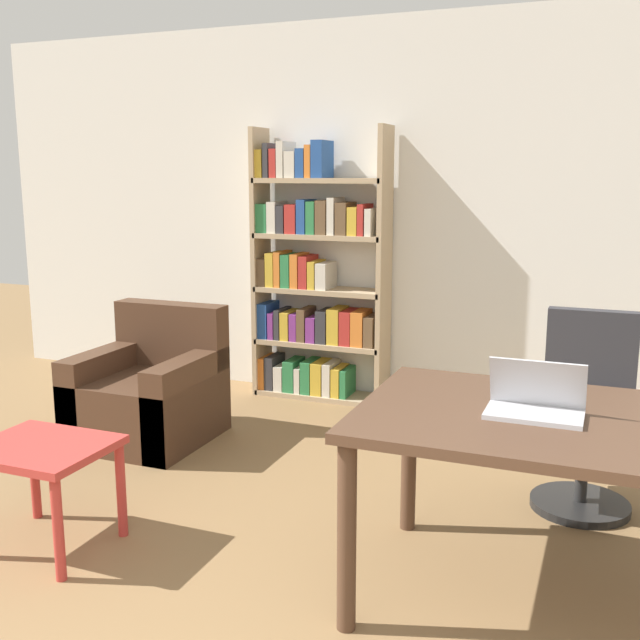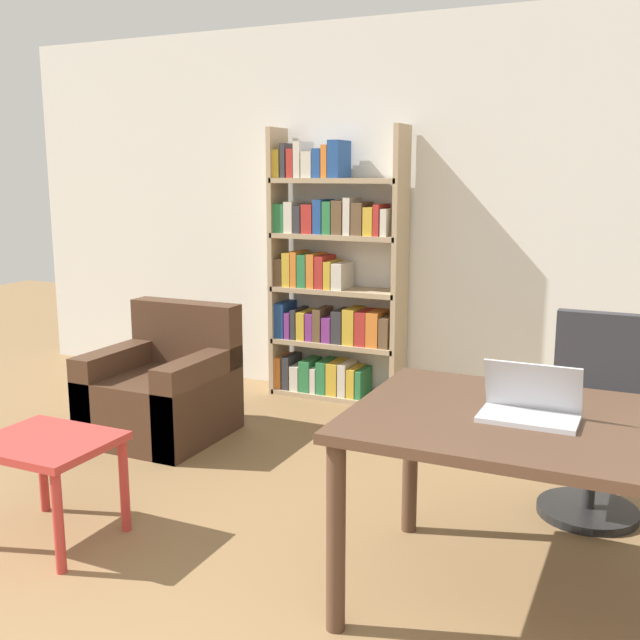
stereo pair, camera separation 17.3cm
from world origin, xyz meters
TOP-DOWN VIEW (x-y plane):
  - wall_back at (0.00, 4.53)m, footprint 8.00×0.06m
  - desk at (0.75, 2.11)m, footprint 1.61×0.97m
  - laptop at (0.59, 2.09)m, footprint 0.35×0.21m
  - office_chair at (0.75, 3.12)m, footprint 0.48×0.48m
  - side_table_blue at (-1.44, 1.77)m, footprint 0.57×0.49m
  - armchair at (-1.82, 3.13)m, footprint 0.76×0.77m
  - bookshelf at (-1.21, 4.34)m, footprint 0.99×0.28m

SIDE VIEW (x-z plane):
  - armchair at x=-1.82m, z-range -0.13..0.68m
  - side_table_blue at x=-1.44m, z-range 0.16..0.64m
  - office_chair at x=0.75m, z-range -0.04..0.94m
  - desk at x=0.75m, z-range 0.29..1.05m
  - laptop at x=0.59m, z-range 0.71..0.91m
  - bookshelf at x=-1.21m, z-range -0.10..1.86m
  - wall_back at x=0.00m, z-range 0.00..2.70m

